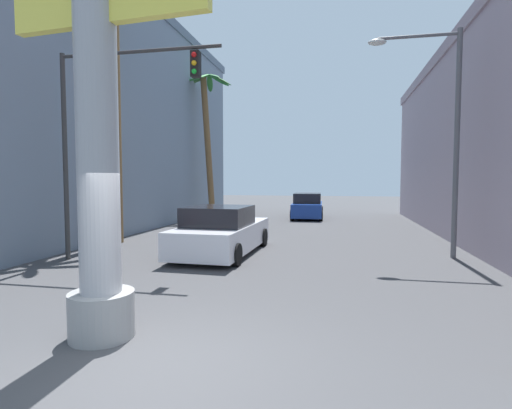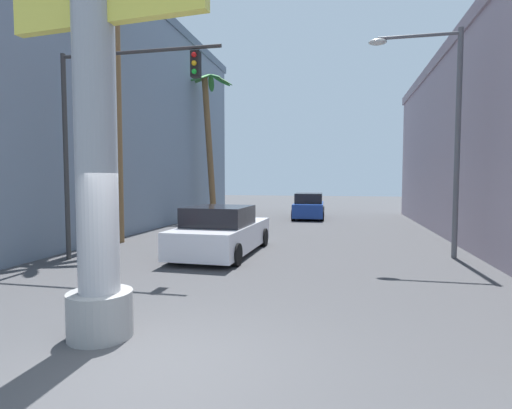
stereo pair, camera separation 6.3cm
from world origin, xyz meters
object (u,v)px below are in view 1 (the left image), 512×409
(street_lamp, at_px, (442,120))
(traffic_light_mast, at_px, (109,115))
(car_far, at_px, (308,206))
(palm_tree_far_left, at_px, (208,130))
(car_lead, at_px, (222,232))
(palm_tree_mid_left, at_px, (115,92))

(street_lamp, distance_m, traffic_light_mast, 9.91)
(car_far, height_order, palm_tree_far_left, palm_tree_far_left)
(street_lamp, xyz_separation_m, car_far, (-4.95, 11.86, -3.49))
(car_lead, relative_size, palm_tree_mid_left, 0.52)
(car_lead, height_order, palm_tree_far_left, palm_tree_far_left)
(palm_tree_far_left, bearing_deg, palm_tree_mid_left, -92.21)
(car_lead, xyz_separation_m, palm_tree_mid_left, (-4.55, 1.45, 4.98))
(traffic_light_mast, bearing_deg, palm_tree_mid_left, 118.09)
(street_lamp, distance_m, palm_tree_mid_left, 11.39)
(car_far, relative_size, palm_tree_far_left, 0.53)
(street_lamp, xyz_separation_m, car_lead, (-6.73, -0.85, -3.52))
(traffic_light_mast, distance_m, palm_tree_mid_left, 3.96)
(palm_tree_far_left, bearing_deg, street_lamp, -43.43)
(car_lead, relative_size, car_far, 1.08)
(car_far, bearing_deg, car_lead, -97.96)
(traffic_light_mast, bearing_deg, car_far, 72.46)
(car_far, bearing_deg, street_lamp, -67.33)
(palm_tree_far_left, bearing_deg, car_lead, -69.49)
(palm_tree_far_left, bearing_deg, traffic_light_mast, -84.00)
(street_lamp, xyz_separation_m, palm_tree_mid_left, (-11.28, 0.60, 1.46))
(palm_tree_mid_left, bearing_deg, car_lead, -17.62)
(street_lamp, bearing_deg, traffic_light_mast, -164.42)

